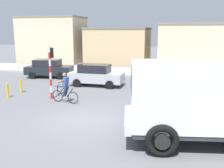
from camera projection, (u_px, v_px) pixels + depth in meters
The scene contains 13 objects.
ground_plane at pixel (84, 119), 11.50m from camera, with size 120.00×120.00×0.00m, color slate.
sidewalk_far at pixel (134, 72), 24.68m from camera, with size 80.00×5.00×0.16m, color #ADADA8.
truck_foreground at pixel (203, 97), 8.87m from camera, with size 5.78×3.55×2.90m.
cyclist at pixel (65, 88), 14.06m from camera, with size 1.71×0.55×1.72m.
traffic_light_pole at pixel (51, 65), 14.73m from camera, with size 0.24×0.43×3.20m.
car_red_near at pixel (96, 75), 18.61m from camera, with size 4.02×1.92×1.60m.
car_white_mid at pixel (49, 68), 21.99m from camera, with size 4.21×2.31×1.60m.
pedestrian_near_kerb at pixel (156, 72), 19.60m from camera, with size 0.34×0.22×1.62m.
bollard_near at pixel (8, 90), 15.22m from camera, with size 0.14×0.14×0.90m, color gold.
bollard_far at pixel (21, 86), 16.55m from camera, with size 0.14×0.14×0.90m, color gold.
building_corner_left at pixel (53, 40), 33.34m from camera, with size 8.24×5.16×5.92m.
building_mid_block at pixel (119, 45), 32.48m from camera, with size 7.60×7.48×4.49m.
building_corner_right at pixel (191, 45), 29.46m from camera, with size 7.46×7.46×4.92m.
Camera 1 is at (3.96, -10.26, 3.95)m, focal length 40.03 mm.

